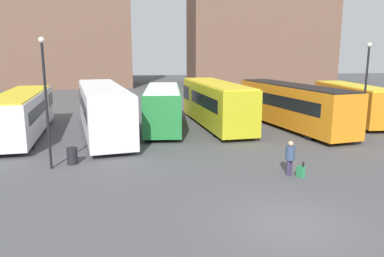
# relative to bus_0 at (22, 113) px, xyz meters

# --- Properties ---
(ground_plane) EXTENTS (160.00, 160.00, 0.00)m
(ground_plane) POSITION_rel_bus_0_xyz_m (12.37, -15.16, -1.60)
(ground_plane) COLOR #4C4C4F
(building_block_left) EXTENTS (30.87, 14.03, 21.50)m
(building_block_left) POSITION_rel_bus_0_xyz_m (-8.07, 38.92, 9.15)
(building_block_left) COLOR brown
(building_block_left) RESTS_ON ground_plane
(bus_0) EXTENTS (3.46, 11.62, 2.91)m
(bus_0) POSITION_rel_bus_0_xyz_m (0.00, 0.00, 0.00)
(bus_0) COLOR silver
(bus_0) RESTS_ON ground_plane
(bus_1) EXTENTS (4.60, 12.68, 3.33)m
(bus_1) POSITION_rel_bus_0_xyz_m (5.28, -0.27, 0.22)
(bus_1) COLOR silver
(bus_1) RESTS_ON ground_plane
(bus_2) EXTENTS (3.29, 9.42, 3.04)m
(bus_2) POSITION_rel_bus_0_xyz_m (9.44, 1.01, 0.05)
(bus_2) COLOR #237A38
(bus_2) RESTS_ON ground_plane
(bus_3) EXTENTS (3.38, 11.46, 3.29)m
(bus_3) POSITION_rel_bus_0_xyz_m (13.46, 1.56, 0.19)
(bus_3) COLOR gold
(bus_3) RESTS_ON ground_plane
(bus_4) EXTENTS (4.41, 12.23, 3.21)m
(bus_4) POSITION_rel_bus_0_xyz_m (18.80, -0.10, 0.15)
(bus_4) COLOR orange
(bus_4) RESTS_ON ground_plane
(bus_5) EXTENTS (3.22, 9.84, 2.95)m
(bus_5) POSITION_rel_bus_0_xyz_m (24.73, 1.60, 0.00)
(bus_5) COLOR orange
(bus_5) RESTS_ON ground_plane
(traveler) EXTENTS (0.55, 0.55, 1.62)m
(traveler) POSITION_rel_bus_0_xyz_m (14.28, -10.46, -0.64)
(traveler) COLOR #382D4C
(traveler) RESTS_ON ground_plane
(suitcase) EXTENTS (0.34, 0.39, 0.74)m
(suitcase) POSITION_rel_bus_0_xyz_m (14.68, -10.77, -1.33)
(suitcase) COLOR #28844C
(suitcase) RESTS_ON ground_plane
(lamp_post_0) EXTENTS (0.28, 0.28, 6.21)m
(lamp_post_0) POSITION_rel_bus_0_xyz_m (3.31, -7.70, 2.02)
(lamp_post_0) COLOR black
(lamp_post_0) RESTS_ON ground_plane
(lamp_post_1) EXTENTS (0.28, 0.28, 6.08)m
(lamp_post_1) POSITION_rel_bus_0_xyz_m (21.20, -5.22, 1.96)
(lamp_post_1) COLOR black
(lamp_post_1) RESTS_ON ground_plane
(trash_bin) EXTENTS (0.52, 0.52, 0.85)m
(trash_bin) POSITION_rel_bus_0_xyz_m (4.21, -7.09, -1.17)
(trash_bin) COLOR black
(trash_bin) RESTS_ON ground_plane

